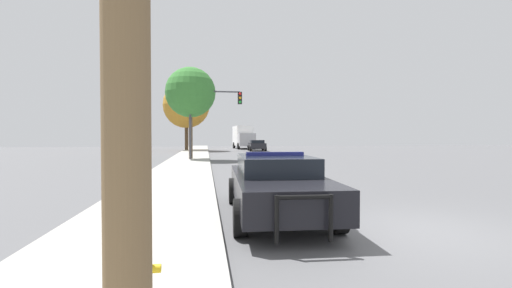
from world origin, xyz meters
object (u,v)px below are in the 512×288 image
traffic_light (211,110)px  tree_sidewalk_mid (190,93)px  tree_sidewalk_far (186,105)px  police_car (276,183)px  car_background_distant (257,145)px  fire_hydrant (134,267)px  box_truck (243,137)px

traffic_light → tree_sidewalk_mid: size_ratio=0.75×
tree_sidewalk_far → police_car: bearing=-83.6°
car_background_distant → fire_hydrant: bearing=-98.3°
fire_hydrant → tree_sidewalk_mid: (-0.44, 22.61, 4.47)m
fire_hydrant → tree_sidewalk_far: size_ratio=0.10×
police_car → tree_sidewalk_mid: (-2.70, 18.29, 4.31)m
car_background_distant → tree_sidewalk_far: bearing=173.3°
car_background_distant → police_car: bearing=-95.8°
traffic_light → car_background_distant: traffic_light is taller
police_car → car_background_distant: bearing=-95.4°
fire_hydrant → box_truck: box_truck is taller
car_background_distant → box_truck: size_ratio=0.57×
tree_sidewalk_mid → tree_sidewalk_far: bearing=94.2°
police_car → traffic_light: bearing=-83.8°
traffic_light → car_background_distant: bearing=70.2°
police_car → tree_sidewalk_far: tree_sidewalk_far is taller
police_car → fire_hydrant: bearing=64.8°
box_truck → tree_sidewalk_far: bearing=36.9°
car_background_distant → tree_sidewalk_far: (-8.52, 1.30, 4.88)m
car_background_distant → box_truck: bearing=98.1°
traffic_light → tree_sidewalk_mid: (-1.53, 0.66, 1.31)m
traffic_light → box_truck: size_ratio=0.70×
box_truck → police_car: bearing=81.6°
tree_sidewalk_far → fire_hydrant: bearing=-87.6°
car_background_distant → tree_sidewalk_mid: tree_sidewalk_mid is taller
tree_sidewalk_far → tree_sidewalk_mid: size_ratio=1.22×
fire_hydrant → tree_sidewalk_mid: size_ratio=0.12×
fire_hydrant → car_background_distant: 38.62m
tree_sidewalk_mid → fire_hydrant: bearing=-88.9°
police_car → traffic_light: 17.92m
tree_sidewalk_mid → traffic_light: bearing=-23.5°
fire_hydrant → car_background_distant: car_background_distant is taller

